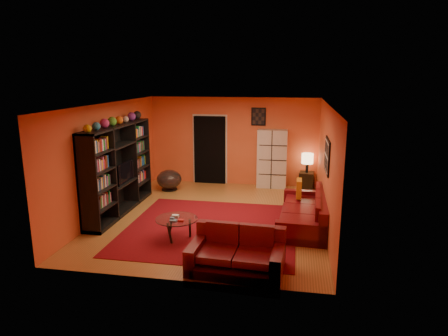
% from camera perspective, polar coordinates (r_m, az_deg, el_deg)
% --- Properties ---
extents(floor, '(6.00, 6.00, 0.00)m').
position_cam_1_polar(floor, '(9.37, -1.59, -6.99)').
color(floor, '#9A652F').
rests_on(floor, ground).
extents(ceiling, '(6.00, 6.00, 0.00)m').
position_cam_1_polar(ceiling, '(8.82, -1.70, 9.09)').
color(ceiling, white).
rests_on(ceiling, wall_back).
extents(wall_back, '(6.00, 0.00, 6.00)m').
position_cam_1_polar(wall_back, '(11.91, 1.29, 3.83)').
color(wall_back, '#E05A31').
rests_on(wall_back, floor).
extents(wall_front, '(6.00, 0.00, 6.00)m').
position_cam_1_polar(wall_front, '(6.20, -7.30, -5.02)').
color(wall_front, '#E05A31').
rests_on(wall_front, floor).
extents(wall_left, '(0.00, 6.00, 6.00)m').
position_cam_1_polar(wall_left, '(9.82, -16.09, 1.32)').
color(wall_left, '#E05A31').
rests_on(wall_left, floor).
extents(wall_right, '(0.00, 6.00, 6.00)m').
position_cam_1_polar(wall_right, '(8.85, 14.41, 0.18)').
color(wall_right, '#E05A31').
rests_on(wall_right, floor).
extents(rug, '(3.60, 3.60, 0.01)m').
position_cam_1_polar(rug, '(8.71, -1.88, -8.54)').
color(rug, '#5F0A13').
rests_on(rug, floor).
extents(doorway, '(0.95, 0.10, 2.04)m').
position_cam_1_polar(doorway, '(12.04, -2.04, 2.58)').
color(doorway, black).
rests_on(doorway, floor).
extents(wall_art_right, '(0.03, 1.00, 0.70)m').
position_cam_1_polar(wall_art_right, '(8.50, 14.53, 1.71)').
color(wall_art_right, black).
rests_on(wall_art_right, wall_right).
extents(wall_art_back, '(0.42, 0.03, 0.52)m').
position_cam_1_polar(wall_art_back, '(11.70, 4.96, 7.33)').
color(wall_art_back, black).
rests_on(wall_art_back, wall_back).
extents(entertainment_unit, '(0.45, 3.00, 2.10)m').
position_cam_1_polar(entertainment_unit, '(9.77, -14.81, -0.16)').
color(entertainment_unit, black).
rests_on(entertainment_unit, floor).
extents(tv, '(0.85, 0.11, 0.49)m').
position_cam_1_polar(tv, '(9.83, -14.34, -0.55)').
color(tv, black).
rests_on(tv, entertainment_unit).
extents(sofa, '(1.11, 2.48, 0.85)m').
position_cam_1_polar(sofa, '(8.98, 11.82, -6.27)').
color(sofa, '#540B13').
rests_on(sofa, rug).
extents(loveseat, '(1.62, 1.03, 0.85)m').
position_cam_1_polar(loveseat, '(6.91, 1.91, -12.01)').
color(loveseat, '#540B13').
rests_on(loveseat, rug).
extents(throw_pillow, '(0.12, 0.42, 0.42)m').
position_cam_1_polar(throw_pillow, '(9.54, 10.65, -2.87)').
color(throw_pillow, orange).
rests_on(throw_pillow, sofa).
extents(coffee_table, '(0.85, 0.85, 0.42)m').
position_cam_1_polar(coffee_table, '(8.09, -6.78, -7.49)').
color(coffee_table, silver).
rests_on(coffee_table, floor).
extents(storage_cabinet, '(0.86, 0.40, 1.70)m').
position_cam_1_polar(storage_cabinet, '(11.67, 6.85, 1.31)').
color(storage_cabinet, silver).
rests_on(storage_cabinet, floor).
extents(bowl_chair, '(0.71, 0.71, 0.58)m').
position_cam_1_polar(bowl_chair, '(11.53, -7.84, -1.63)').
color(bowl_chair, black).
rests_on(bowl_chair, floor).
extents(side_table, '(0.45, 0.45, 0.50)m').
position_cam_1_polar(side_table, '(11.75, 11.69, -1.80)').
color(side_table, black).
rests_on(side_table, floor).
extents(table_lamp, '(0.33, 0.33, 0.55)m').
position_cam_1_polar(table_lamp, '(11.61, 11.83, 1.27)').
color(table_lamp, black).
rests_on(table_lamp, side_table).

